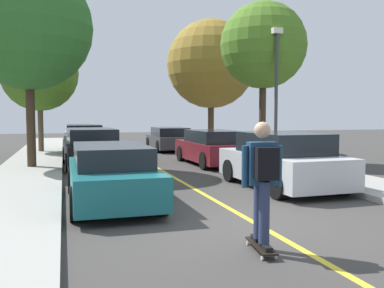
{
  "coord_description": "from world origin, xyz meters",
  "views": [
    {
      "loc": [
        -3.24,
        -6.82,
        1.93
      ],
      "look_at": [
        -0.13,
        3.45,
        1.19
      ],
      "focal_mm": 39.73,
      "sensor_mm": 36.0,
      "label": 1
    }
  ],
  "objects_px": {
    "parked_car_left_far": "(84,139)",
    "fire_hydrant": "(294,160)",
    "streetlamp": "(276,86)",
    "skateboarder": "(263,176)",
    "parked_car_left_nearest": "(111,174)",
    "street_tree_right_nearest": "(263,46)",
    "parked_car_right_far": "(169,139)",
    "skateboard": "(261,246)",
    "street_tree_left_near": "(39,73)",
    "street_tree_left_nearest": "(28,27)",
    "parked_car_left_near": "(91,147)",
    "parked_car_right_near": "(212,148)",
    "parked_car_left_farthest": "(79,134)",
    "parked_car_right_nearest": "(282,161)",
    "street_tree_right_near": "(211,64)"
  },
  "relations": [
    {
      "from": "parked_car_right_far",
      "to": "street_tree_left_nearest",
      "type": "xyz_separation_m",
      "value": [
        -6.59,
        -6.78,
        4.31
      ]
    },
    {
      "from": "parked_car_left_nearest",
      "to": "street_tree_right_nearest",
      "type": "height_order",
      "value": "street_tree_right_nearest"
    },
    {
      "from": "parked_car_left_farthest",
      "to": "skateboarder",
      "type": "distance_m",
      "value": 23.92
    },
    {
      "from": "parked_car_left_farthest",
      "to": "street_tree_left_near",
      "type": "xyz_separation_m",
      "value": [
        -2.06,
        -6.92,
        3.33
      ]
    },
    {
      "from": "parked_car_right_near",
      "to": "skateboard",
      "type": "bearing_deg",
      "value": -105.76
    },
    {
      "from": "parked_car_right_nearest",
      "to": "parked_car_right_far",
      "type": "height_order",
      "value": "parked_car_right_nearest"
    },
    {
      "from": "parked_car_left_near",
      "to": "skateboarder",
      "type": "height_order",
      "value": "skateboarder"
    },
    {
      "from": "street_tree_left_nearest",
      "to": "parked_car_right_far",
      "type": "bearing_deg",
      "value": 45.83
    },
    {
      "from": "parked_car_right_far",
      "to": "parked_car_left_near",
      "type": "bearing_deg",
      "value": -126.42
    },
    {
      "from": "skateboarder",
      "to": "fire_hydrant",
      "type": "bearing_deg",
      "value": 56.52
    },
    {
      "from": "parked_car_left_nearest",
      "to": "street_tree_right_near",
      "type": "height_order",
      "value": "street_tree_right_near"
    },
    {
      "from": "parked_car_right_far",
      "to": "skateboard",
      "type": "relative_size",
      "value": 5.34
    },
    {
      "from": "parked_car_left_near",
      "to": "parked_car_right_near",
      "type": "relative_size",
      "value": 1.0
    },
    {
      "from": "streetlamp",
      "to": "parked_car_right_nearest",
      "type": "bearing_deg",
      "value": -115.56
    },
    {
      "from": "street_tree_left_near",
      "to": "street_tree_left_nearest",
      "type": "bearing_deg",
      "value": -90.0
    },
    {
      "from": "fire_hydrant",
      "to": "streetlamp",
      "type": "distance_m",
      "value": 3.02
    },
    {
      "from": "fire_hydrant",
      "to": "skateboard",
      "type": "height_order",
      "value": "fire_hydrant"
    },
    {
      "from": "streetlamp",
      "to": "skateboarder",
      "type": "xyz_separation_m",
      "value": [
        -4.63,
        -8.34,
        -1.86
      ]
    },
    {
      "from": "street_tree_right_nearest",
      "to": "fire_hydrant",
      "type": "xyz_separation_m",
      "value": [
        -0.56,
        -3.42,
        -4.15
      ]
    },
    {
      "from": "parked_car_left_far",
      "to": "streetlamp",
      "type": "height_order",
      "value": "streetlamp"
    },
    {
      "from": "street_tree_right_near",
      "to": "skateboarder",
      "type": "relative_size",
      "value": 3.94
    },
    {
      "from": "street_tree_left_nearest",
      "to": "fire_hydrant",
      "type": "xyz_separation_m",
      "value": [
        8.09,
        -3.77,
        -4.45
      ]
    },
    {
      "from": "parked_car_left_farthest",
      "to": "street_tree_left_near",
      "type": "distance_m",
      "value": 7.95
    },
    {
      "from": "street_tree_right_near",
      "to": "skateboard",
      "type": "height_order",
      "value": "street_tree_right_near"
    },
    {
      "from": "parked_car_left_farthest",
      "to": "skateboarder",
      "type": "xyz_separation_m",
      "value": [
        1.65,
        -23.86,
        0.44
      ]
    },
    {
      "from": "parked_car_left_near",
      "to": "parked_car_left_farthest",
      "type": "bearing_deg",
      "value": 90.0
    },
    {
      "from": "street_tree_right_nearest",
      "to": "streetlamp",
      "type": "relative_size",
      "value": 1.28
    },
    {
      "from": "fire_hydrant",
      "to": "streetlamp",
      "type": "xyz_separation_m",
      "value": [
        0.25,
        1.72,
        2.47
      ]
    },
    {
      "from": "parked_car_left_far",
      "to": "street_tree_left_near",
      "type": "height_order",
      "value": "street_tree_left_near"
    },
    {
      "from": "parked_car_right_near",
      "to": "streetlamp",
      "type": "height_order",
      "value": "streetlamp"
    },
    {
      "from": "parked_car_left_far",
      "to": "parked_car_left_farthest",
      "type": "xyz_separation_m",
      "value": [
        0.0,
        7.17,
        -0.04
      ]
    },
    {
      "from": "streetlamp",
      "to": "parked_car_left_near",
      "type": "bearing_deg",
      "value": 156.69
    },
    {
      "from": "street_tree_left_nearest",
      "to": "streetlamp",
      "type": "bearing_deg",
      "value": -13.85
    },
    {
      "from": "parked_car_right_nearest",
      "to": "parked_car_right_far",
      "type": "relative_size",
      "value": 0.91
    },
    {
      "from": "parked_car_left_far",
      "to": "fire_hydrant",
      "type": "relative_size",
      "value": 6.2
    },
    {
      "from": "street_tree_right_near",
      "to": "fire_hydrant",
      "type": "distance_m",
      "value": 10.44
    },
    {
      "from": "streetlamp",
      "to": "fire_hydrant",
      "type": "bearing_deg",
      "value": -98.28
    },
    {
      "from": "parked_car_left_nearest",
      "to": "skateboard",
      "type": "relative_size",
      "value": 5.01
    },
    {
      "from": "parked_car_left_near",
      "to": "parked_car_left_far",
      "type": "bearing_deg",
      "value": 90.01
    },
    {
      "from": "parked_car_left_far",
      "to": "skateboard",
      "type": "xyz_separation_m",
      "value": [
        1.66,
        -16.66,
        -0.61
      ]
    },
    {
      "from": "skateboarder",
      "to": "parked_car_right_near",
      "type": "bearing_deg",
      "value": 74.26
    },
    {
      "from": "parked_car_left_nearest",
      "to": "parked_car_left_near",
      "type": "distance_m",
      "value": 6.98
    },
    {
      "from": "parked_car_left_far",
      "to": "skateboarder",
      "type": "distance_m",
      "value": 16.78
    },
    {
      "from": "parked_car_left_nearest",
      "to": "street_tree_left_near",
      "type": "xyz_separation_m",
      "value": [
        -2.06,
        12.88,
        3.34
      ]
    },
    {
      "from": "parked_car_left_nearest",
      "to": "parked_car_left_near",
      "type": "xyz_separation_m",
      "value": [
        0.0,
        6.98,
        0.07
      ]
    },
    {
      "from": "parked_car_left_nearest",
      "to": "parked_car_right_near",
      "type": "bearing_deg",
      "value": 53.65
    },
    {
      "from": "parked_car_right_nearest",
      "to": "fire_hydrant",
      "type": "bearing_deg",
      "value": 52.28
    },
    {
      "from": "parked_car_right_near",
      "to": "street_tree_right_nearest",
      "type": "relative_size",
      "value": 0.71
    },
    {
      "from": "parked_car_right_near",
      "to": "street_tree_right_nearest",
      "type": "distance_m",
      "value": 4.48
    },
    {
      "from": "parked_car_left_far",
      "to": "parked_car_right_far",
      "type": "bearing_deg",
      "value": 6.08
    }
  ]
}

